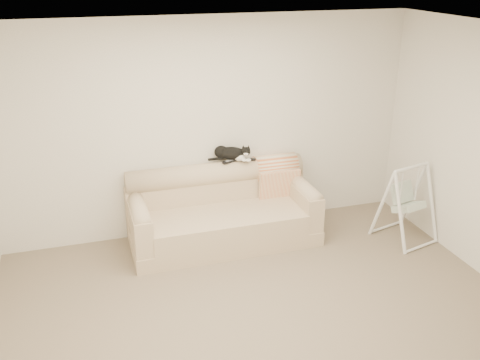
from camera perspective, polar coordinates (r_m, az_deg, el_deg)
The scene contains 8 objects.
ground_plane at distance 5.25m, azimuth 2.56°, elevation -14.46°, with size 5.00×5.00×0.00m, color #706351.
room_shell at distance 4.50m, azimuth 2.89°, elevation 1.30°, with size 5.04×4.04×2.60m.
sofa at distance 6.39m, azimuth -1.93°, elevation -3.52°, with size 2.20×0.93×0.90m.
remote_a at distance 6.41m, azimuth -1.16°, elevation 1.99°, with size 0.19×0.11×0.03m.
remote_b at distance 6.49m, azimuth 0.92°, elevation 2.22°, with size 0.18×0.10×0.02m.
tuxedo_cat at distance 6.43m, azimuth -0.94°, elevation 2.88°, with size 0.51×0.35×0.20m.
throw_blanket at distance 6.66m, azimuth 3.83°, elevation 1.05°, with size 0.52×0.38×0.58m.
baby_swing at distance 6.67m, azimuth 17.33°, elevation -2.32°, with size 0.71×0.74×0.95m.
Camera 1 is at (-1.46, -3.94, 3.14)m, focal length 40.00 mm.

